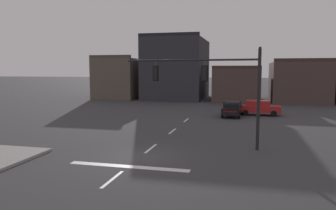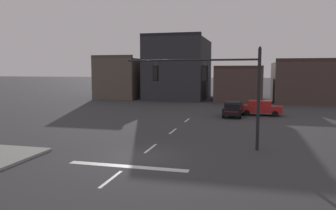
# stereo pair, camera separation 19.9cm
# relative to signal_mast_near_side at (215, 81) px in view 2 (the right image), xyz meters

# --- Properties ---
(ground_plane) EXTENTS (400.00, 400.00, 0.00)m
(ground_plane) POSITION_rel_signal_mast_near_side_xyz_m (-3.78, -3.54, -4.21)
(ground_plane) COLOR #353538
(stop_bar_paint) EXTENTS (6.40, 0.50, 0.01)m
(stop_bar_paint) POSITION_rel_signal_mast_near_side_xyz_m (-3.78, -5.54, -4.20)
(stop_bar_paint) COLOR silver
(stop_bar_paint) RESTS_ON ground
(lane_centreline) EXTENTS (0.16, 26.40, 0.01)m
(lane_centreline) POSITION_rel_signal_mast_near_side_xyz_m (-3.78, -1.54, -4.20)
(lane_centreline) COLOR silver
(lane_centreline) RESTS_ON ground
(signal_mast_near_side) EXTENTS (8.82, 1.03, 6.31)m
(signal_mast_near_side) POSITION_rel_signal_mast_near_side_xyz_m (0.00, 0.00, 0.00)
(signal_mast_near_side) COLOR black
(signal_mast_near_side) RESTS_ON ground
(car_lot_nearside) EXTENTS (2.11, 4.53, 1.61)m
(car_lot_nearside) POSITION_rel_signal_mast_near_side_xyz_m (0.48, 14.20, -3.35)
(car_lot_nearside) COLOR black
(car_lot_nearside) RESTS_ON ground
(car_lot_middle) EXTENTS (4.51, 2.04, 1.61)m
(car_lot_middle) POSITION_rel_signal_mast_near_side_xyz_m (3.29, 15.90, -3.35)
(car_lot_middle) COLOR #A81E1E
(car_lot_middle) RESTS_ON ground
(building_row) EXTENTS (46.11, 13.16, 10.60)m
(building_row) POSITION_rel_signal_mast_near_side_xyz_m (-1.62, 34.45, -0.37)
(building_row) COLOR brown
(building_row) RESTS_ON ground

